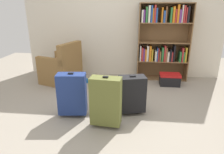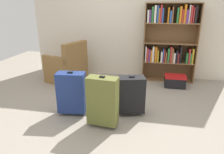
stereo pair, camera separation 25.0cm
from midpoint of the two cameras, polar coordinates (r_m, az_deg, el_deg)
name	(u,v)px [view 2 (the right image)]	position (r m, az deg, el deg)	size (l,w,h in m)	color
ground_plane	(113,113)	(3.32, 2.35, -10.09)	(8.02, 8.02, 0.00)	#9E9384
back_wall	(129,21)	(4.88, 6.22, 15.38)	(4.58, 0.10, 2.60)	beige
bookshelf	(169,39)	(4.71, 17.17, 9.98)	(1.12, 0.33, 1.69)	brown
armchair	(67,67)	(4.65, -10.83, 2.63)	(0.89, 0.89, 0.90)	olive
mug	(91,80)	(4.59, -4.31, -0.84)	(0.12, 0.08, 0.10)	#1959A5
storage_box	(175,81)	(4.51, 18.68, -1.04)	(0.43, 0.27, 0.26)	black
suitcase_black	(131,94)	(3.18, 7.66, -4.89)	(0.44, 0.32, 0.63)	black
suitcase_navy_blue	(72,92)	(3.18, -9.02, -4.32)	(0.44, 0.26, 0.70)	navy
suitcase_olive	(103,101)	(2.82, -0.09, -6.73)	(0.44, 0.24, 0.75)	brown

